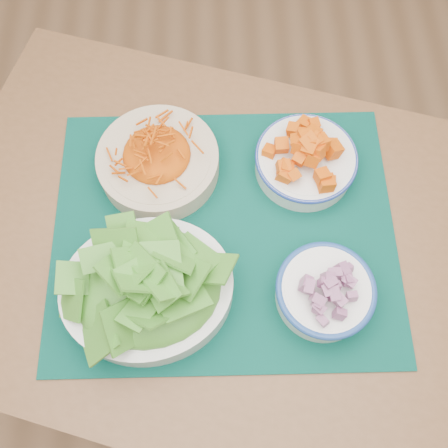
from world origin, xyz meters
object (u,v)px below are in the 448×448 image
object	(u,v)px
table	(236,266)
carrot_bowl	(158,158)
squash_bowl	(306,158)
lettuce_bowl	(146,286)
onion_bowl	(325,291)
placemat	(224,231)

from	to	relation	value
table	carrot_bowl	distance (m)	0.26
carrot_bowl	squash_bowl	bearing A→B (deg)	-1.43
lettuce_bowl	squash_bowl	bearing A→B (deg)	31.82
onion_bowl	squash_bowl	bearing A→B (deg)	91.52
lettuce_bowl	onion_bowl	distance (m)	0.28
carrot_bowl	lettuce_bowl	xyz separation A→B (m)	(-0.01, -0.23, 0.02)
table	onion_bowl	xyz separation A→B (m)	(0.13, -0.10, 0.16)
placemat	squash_bowl	size ratio (longest dim) A/B	2.55
placemat	lettuce_bowl	distance (m)	0.18
table	carrot_bowl	xyz separation A→B (m)	(-0.13, 0.15, 0.16)
squash_bowl	lettuce_bowl	world-z (taller)	lettuce_bowl
placemat	squash_bowl	xyz separation A→B (m)	(0.15, 0.12, 0.04)
carrot_bowl	table	bearing A→B (deg)	-48.02
table	lettuce_bowl	bearing A→B (deg)	-132.33
placemat	carrot_bowl	distance (m)	0.17
table	placemat	bearing A→B (deg)	149.00
squash_bowl	lettuce_bowl	size ratio (longest dim) A/B	0.77
carrot_bowl	onion_bowl	xyz separation A→B (m)	(0.27, -0.25, 0.00)
carrot_bowl	onion_bowl	distance (m)	0.36
placemat	onion_bowl	world-z (taller)	onion_bowl
carrot_bowl	lettuce_bowl	bearing A→B (deg)	-92.57
placemat	carrot_bowl	bearing A→B (deg)	132.61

